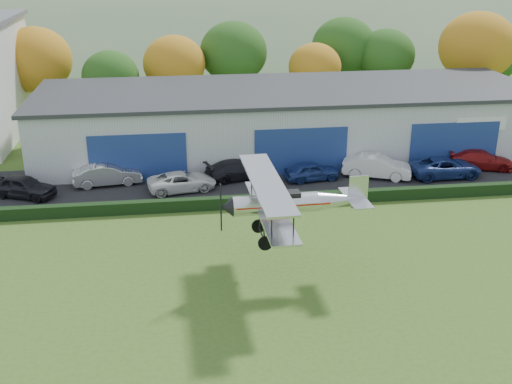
{
  "coord_description": "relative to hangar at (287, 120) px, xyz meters",
  "views": [
    {
      "loc": [
        -4.24,
        -21.69,
        16.32
      ],
      "look_at": [
        0.07,
        10.43,
        3.38
      ],
      "focal_mm": 43.93,
      "sensor_mm": 36.0,
      "label": 1
    }
  ],
  "objects": [
    {
      "name": "car_2",
      "position": [
        -8.94,
        -8.27,
        -1.94
      ],
      "size": [
        5.12,
        3.06,
        1.33
      ],
      "primitive_type": "imported",
      "rotation": [
        0.0,
        0.0,
        1.76
      ],
      "color": "silver",
      "rests_on": "apron"
    },
    {
      "name": "hangar",
      "position": [
        0.0,
        0.0,
        0.0
      ],
      "size": [
        40.6,
        12.6,
        5.3
      ],
      "color": "#B2B7BC",
      "rests_on": "ground"
    },
    {
      "name": "car_6",
      "position": [
        10.56,
        -8.08,
        -1.87
      ],
      "size": [
        5.34,
        2.57,
        1.47
      ],
      "primitive_type": "imported",
      "rotation": [
        0.0,
        0.0,
        1.6
      ],
      "color": "navy",
      "rests_on": "apron"
    },
    {
      "name": "car_3",
      "position": [
        -4.74,
        -6.42,
        -1.88
      ],
      "size": [
        5.34,
        3.24,
        1.45
      ],
      "primitive_type": "imported",
      "rotation": [
        0.0,
        0.0,
        1.83
      ],
      "color": "black",
      "rests_on": "apron"
    },
    {
      "name": "biplane",
      "position": [
        -3.77,
        -21.09,
        1.56
      ],
      "size": [
        7.59,
        8.66,
        3.25
      ],
      "rotation": [
        0.0,
        0.0,
        0.03
      ],
      "color": "silver"
    },
    {
      "name": "tree_belt",
      "position": [
        -4.15,
        12.64,
        2.95
      ],
      "size": [
        75.7,
        13.22,
        10.12
      ],
      "color": "#3D2614",
      "rests_on": "ground"
    },
    {
      "name": "ground",
      "position": [
        -5.0,
        -27.98,
        -2.66
      ],
      "size": [
        300.0,
        300.0,
        0.0
      ],
      "primitive_type": "plane",
      "color": "#385E1D",
      "rests_on": "ground"
    },
    {
      "name": "hedge",
      "position": [
        -2.0,
        -11.78,
        -2.26
      ],
      "size": [
        46.0,
        0.6,
        0.8
      ],
      "primitive_type": "cube",
      "color": "black",
      "rests_on": "ground"
    },
    {
      "name": "car_7",
      "position": [
        14.04,
        -6.65,
        -1.9
      ],
      "size": [
        5.22,
        3.3,
        1.41
      ],
      "primitive_type": "imported",
      "rotation": [
        0.0,
        0.0,
        1.27
      ],
      "color": "maroon",
      "rests_on": "apron"
    },
    {
      "name": "car_5",
      "position": [
        5.48,
        -7.47,
        -1.78
      ],
      "size": [
        5.32,
        3.52,
        1.66
      ],
      "primitive_type": "imported",
      "rotation": [
        0.0,
        0.0,
        1.18
      ],
      "color": "silver",
      "rests_on": "apron"
    },
    {
      "name": "apron",
      "position": [
        -2.0,
        -6.98,
        -2.63
      ],
      "size": [
        48.0,
        9.0,
        0.05
      ],
      "primitive_type": "cube",
      "color": "black",
      "rests_on": "ground"
    },
    {
      "name": "distant_hills",
      "position": [
        -9.38,
        112.02,
        -15.7
      ],
      "size": [
        430.0,
        196.0,
        56.0
      ],
      "color": "#4C6642",
      "rests_on": "ground"
    },
    {
      "name": "car_0",
      "position": [
        -19.73,
        -8.04,
        -1.84
      ],
      "size": [
        4.85,
        3.41,
        1.53
      ],
      "primitive_type": "imported",
      "rotation": [
        0.0,
        0.0,
        1.17
      ],
      "color": "black",
      "rests_on": "apron"
    },
    {
      "name": "car_4",
      "position": [
        0.54,
        -7.46,
        -1.92
      ],
      "size": [
        4.22,
        2.17,
        1.37
      ],
      "primitive_type": "imported",
      "rotation": [
        0.0,
        0.0,
        1.71
      ],
      "color": "navy",
      "rests_on": "apron"
    },
    {
      "name": "car_1",
      "position": [
        -14.23,
        -6.39,
        -1.8
      ],
      "size": [
        5.05,
        2.34,
        1.6
      ],
      "primitive_type": "imported",
      "rotation": [
        0.0,
        0.0,
        1.71
      ],
      "color": "silver",
      "rests_on": "apron"
    }
  ]
}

